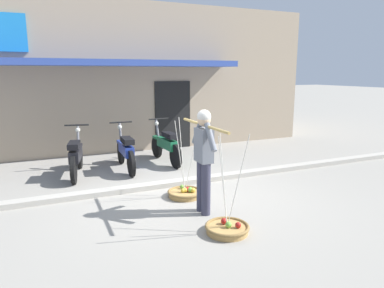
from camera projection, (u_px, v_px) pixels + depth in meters
name	position (u px, v px, depth m)	size (l,w,h in m)	color
ground_plane	(186.00, 196.00, 6.48)	(90.00, 90.00, 0.00)	gray
sidewalk_curb	(173.00, 183.00, 7.10)	(20.00, 0.24, 0.10)	#AEA89C
fruit_vendor	(204.00, 155.00, 5.55)	(0.22, 1.61, 1.70)	#38384C
fruit_basket_left_side	(185.00, 193.00, 6.45)	(0.64, 0.64, 1.45)	#B2894C
fruit_basket_right_side	(227.00, 228.00, 5.00)	(0.64, 0.64, 1.45)	#B2894C
motorcycle_nearest_shop	(76.00, 156.00, 7.69)	(0.58, 1.80, 1.09)	black
motorcycle_second_in_row	(126.00, 151.00, 8.16)	(0.54, 1.82, 1.09)	black
motorcycle_third_in_row	(166.00, 145.00, 8.80)	(0.54, 1.82, 1.09)	black
storefront_building	(92.00, 77.00, 11.71)	(13.00, 6.00, 4.20)	tan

